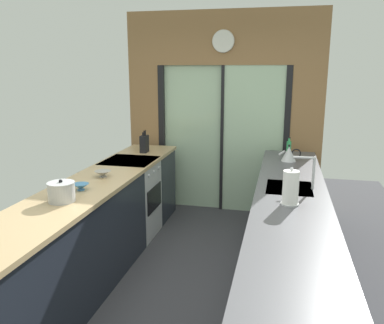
% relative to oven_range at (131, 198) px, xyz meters
% --- Properties ---
extents(ground_plane, '(5.04, 7.60, 0.02)m').
position_rel_oven_range_xyz_m(ground_plane, '(0.91, -0.65, -0.47)').
color(ground_plane, '#38383D').
extents(back_wall_unit, '(2.64, 0.12, 2.70)m').
position_rel_oven_range_xyz_m(back_wall_unit, '(0.91, 1.15, 1.07)').
color(back_wall_unit, olive).
rests_on(back_wall_unit, ground_plane).
extents(left_counter_run, '(0.62, 3.80, 0.92)m').
position_rel_oven_range_xyz_m(left_counter_run, '(-0.00, -1.12, 0.01)').
color(left_counter_run, '#1E232D').
rests_on(left_counter_run, ground_plane).
extents(right_counter_run, '(0.62, 3.80, 0.92)m').
position_rel_oven_range_xyz_m(right_counter_run, '(1.82, -0.95, 0.01)').
color(right_counter_run, '#1E232D').
rests_on(right_counter_run, ground_plane).
extents(sink_faucet, '(0.19, 0.02, 0.29)m').
position_rel_oven_range_xyz_m(sink_faucet, '(1.97, -0.70, 0.66)').
color(sink_faucet, '#B7BABC').
rests_on(sink_faucet, right_counter_run).
extents(oven_range, '(0.60, 0.60, 0.92)m').
position_rel_oven_range_xyz_m(oven_range, '(0.00, 0.00, 0.00)').
color(oven_range, '#B7BABC').
rests_on(oven_range, ground_plane).
extents(mixing_bowl_near, '(0.14, 0.14, 0.06)m').
position_rel_oven_range_xyz_m(mixing_bowl_near, '(0.02, -1.19, 0.50)').
color(mixing_bowl_near, teal).
rests_on(mixing_bowl_near, left_counter_run).
extents(mixing_bowl_far, '(0.16, 0.16, 0.06)m').
position_rel_oven_range_xyz_m(mixing_bowl_far, '(0.02, -0.75, 0.50)').
color(mixing_bowl_far, gray).
rests_on(mixing_bowl_far, left_counter_run).
extents(knife_block, '(0.08, 0.14, 0.28)m').
position_rel_oven_range_xyz_m(knife_block, '(0.02, 0.47, 0.57)').
color(knife_block, black).
rests_on(knife_block, left_counter_run).
extents(stock_pot, '(0.22, 0.22, 0.18)m').
position_rel_oven_range_xyz_m(stock_pot, '(0.02, -1.50, 0.54)').
color(stock_pot, '#B7BABC').
rests_on(stock_pot, left_counter_run).
extents(kettle, '(0.25, 0.17, 0.19)m').
position_rel_oven_range_xyz_m(kettle, '(1.80, 0.38, 0.55)').
color(kettle, '#B7BABC').
rests_on(kettle, right_counter_run).
extents(soap_bottle, '(0.06, 0.06, 0.23)m').
position_rel_oven_range_xyz_m(soap_bottle, '(1.80, 0.66, 0.56)').
color(soap_bottle, '#339E56').
rests_on(soap_bottle, right_counter_run).
extents(paper_towel_roll, '(0.14, 0.14, 0.30)m').
position_rel_oven_range_xyz_m(paper_towel_roll, '(1.80, -1.17, 0.60)').
color(paper_towel_roll, '#B7BABC').
rests_on(paper_towel_roll, right_counter_run).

